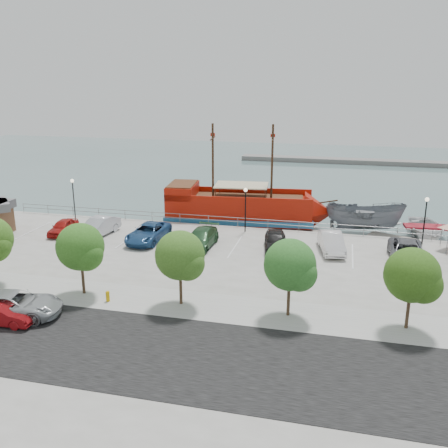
# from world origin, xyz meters

# --- Properties ---
(ground) EXTENTS (160.00, 160.00, 0.00)m
(ground) POSITION_xyz_m (0.00, 0.00, -1.00)
(ground) COLOR #456260
(land_slab) EXTENTS (100.00, 58.00, 1.20)m
(land_slab) POSITION_xyz_m (0.00, -21.00, -0.60)
(land_slab) COLOR gray
(land_slab) RESTS_ON ground
(street) EXTENTS (100.00, 8.00, 0.04)m
(street) POSITION_xyz_m (0.00, -16.00, 0.01)
(street) COLOR black
(street) RESTS_ON land_slab
(sidewalk) EXTENTS (100.00, 4.00, 0.05)m
(sidewalk) POSITION_xyz_m (0.00, -10.00, 0.01)
(sidewalk) COLOR #959592
(sidewalk) RESTS_ON land_slab
(seawall_railing) EXTENTS (50.00, 0.06, 1.00)m
(seawall_railing) POSITION_xyz_m (0.00, 7.80, 0.53)
(seawall_railing) COLOR gray
(seawall_railing) RESTS_ON land_slab
(far_shore) EXTENTS (40.00, 3.00, 0.80)m
(far_shore) POSITION_xyz_m (10.00, 55.00, -0.60)
(far_shore) COLOR slate
(far_shore) RESTS_ON ground
(pirate_ship) EXTENTS (17.96, 6.53, 11.20)m
(pirate_ship) POSITION_xyz_m (-0.34, 11.67, 0.88)
(pirate_ship) COLOR #A41506
(pirate_ship) RESTS_ON ground
(patrol_boat) EXTENTS (7.85, 3.16, 3.01)m
(patrol_boat) POSITION_xyz_m (11.21, 11.72, 0.50)
(patrol_boat) COLOR slate
(patrol_boat) RESTS_ON ground
(speedboat) EXTENTS (5.57, 7.31, 1.42)m
(speedboat) POSITION_xyz_m (17.02, 11.90, -0.29)
(speedboat) COLOR silver
(speedboat) RESTS_ON ground
(dock_west) EXTENTS (6.36, 2.16, 0.36)m
(dock_west) POSITION_xyz_m (-14.51, 9.20, -0.82)
(dock_west) COLOR gray
(dock_west) RESTS_ON ground
(dock_mid) EXTENTS (7.56, 3.24, 0.42)m
(dock_mid) POSITION_xyz_m (8.12, 9.20, -0.79)
(dock_mid) COLOR gray
(dock_mid) RESTS_ON ground
(dock_east) EXTENTS (7.63, 4.88, 0.42)m
(dock_east) POSITION_xyz_m (15.09, 9.20, -0.79)
(dock_east) COLOR gray
(dock_east) RESTS_ON ground
(street_van) EXTENTS (6.20, 3.73, 1.61)m
(street_van) POSITION_xyz_m (-10.45, -14.11, 0.81)
(street_van) COLOR #9DA1A3
(street_van) RESTS_ON street
(street_sedan) EXTENTS (3.98, 1.49, 1.30)m
(street_sedan) POSITION_xyz_m (-10.54, -15.10, 0.65)
(street_sedan) COLOR maroon
(street_sedan) RESTS_ON street
(fire_hydrant) EXTENTS (0.27, 0.27, 0.77)m
(fire_hydrant) POSITION_xyz_m (-5.82, -10.80, 0.42)
(fire_hydrant) COLOR #D09B05
(fire_hydrant) RESTS_ON sidewalk
(lamp_post_left) EXTENTS (0.36, 0.36, 4.28)m
(lamp_post_left) POSITION_xyz_m (-18.00, 6.50, 2.94)
(lamp_post_left) COLOR black
(lamp_post_left) RESTS_ON land_slab
(lamp_post_mid) EXTENTS (0.36, 0.36, 4.28)m
(lamp_post_mid) POSITION_xyz_m (0.00, 6.50, 2.94)
(lamp_post_mid) COLOR black
(lamp_post_mid) RESTS_ON land_slab
(lamp_post_right) EXTENTS (0.36, 0.36, 4.28)m
(lamp_post_right) POSITION_xyz_m (16.00, 6.50, 2.94)
(lamp_post_right) COLOR black
(lamp_post_right) RESTS_ON land_slab
(tree_c) EXTENTS (3.30, 3.20, 5.00)m
(tree_c) POSITION_xyz_m (-7.85, -10.07, 3.30)
(tree_c) COLOR #473321
(tree_c) RESTS_ON sidewalk
(tree_d) EXTENTS (3.30, 3.20, 5.00)m
(tree_d) POSITION_xyz_m (-0.85, -10.07, 3.30)
(tree_d) COLOR #473321
(tree_d) RESTS_ON sidewalk
(tree_e) EXTENTS (3.30, 3.20, 5.00)m
(tree_e) POSITION_xyz_m (6.15, -10.07, 3.30)
(tree_e) COLOR #473321
(tree_e) RESTS_ON sidewalk
(tree_f) EXTENTS (3.30, 3.20, 5.00)m
(tree_f) POSITION_xyz_m (13.15, -10.07, 3.30)
(tree_f) COLOR #473321
(tree_f) RESTS_ON sidewalk
(parked_car_a) EXTENTS (1.87, 4.14, 1.38)m
(parked_car_a) POSITION_xyz_m (-16.56, 1.78, 0.69)
(parked_car_a) COLOR #A61713
(parked_car_a) RESTS_ON land_slab
(parked_car_b) EXTENTS (2.49, 5.26, 1.67)m
(parked_car_b) POSITION_xyz_m (-13.12, 2.16, 0.83)
(parked_car_b) COLOR silver
(parked_car_b) RESTS_ON land_slab
(parked_car_c) EXTENTS (2.92, 5.81, 1.58)m
(parked_car_c) POSITION_xyz_m (-7.96, 1.66, 0.79)
(parked_car_c) COLOR navy
(parked_car_c) RESTS_ON land_slab
(parked_car_d) EXTENTS (2.35, 5.42, 1.55)m
(parked_car_d) POSITION_xyz_m (-2.89, 1.22, 0.78)
(parked_car_d) COLOR #2A552F
(parked_car_d) RESTS_ON land_slab
(parked_car_e) EXTENTS (2.62, 4.93, 1.60)m
(parked_car_e) POSITION_xyz_m (3.53, 2.10, 0.80)
(parked_car_e) COLOR black
(parked_car_e) RESTS_ON land_slab
(parked_car_f) EXTENTS (2.67, 5.23, 1.64)m
(parked_car_f) POSITION_xyz_m (8.21, 2.71, 0.82)
(parked_car_f) COLOR white
(parked_car_f) RESTS_ON land_slab
(parked_car_g) EXTENTS (2.73, 5.82, 1.61)m
(parked_car_g) POSITION_xyz_m (14.17, 1.78, 0.80)
(parked_car_g) COLOR #5C5D63
(parked_car_g) RESTS_ON land_slab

